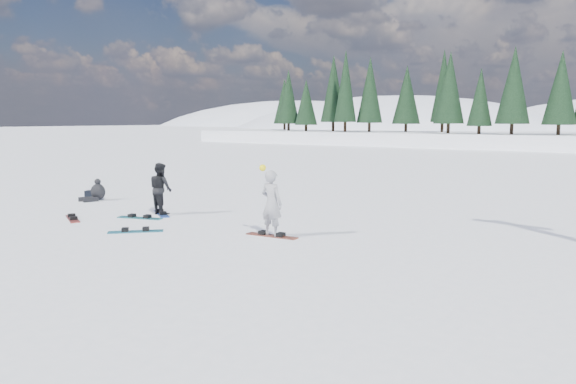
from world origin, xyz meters
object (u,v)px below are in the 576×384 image
object	(u,v)px
gear_bag	(91,194)
seated_rider	(97,192)
snowboarder_woman	(271,203)
snowboard_loose_a	(136,232)
snowboarder_man	(161,189)
snowboard_loose_c	(140,218)
snowboard_loose_b	(73,219)

from	to	relation	value
gear_bag	seated_rider	bearing A→B (deg)	-19.94
snowboarder_woman	snowboard_loose_a	size ratio (longest dim) A/B	1.29
snowboarder_woman	snowboarder_man	size ratio (longest dim) A/B	1.13
seated_rider	snowboard_loose_c	xyz separation A→B (m)	(4.50, -1.75, -0.31)
gear_bag	snowboard_loose_c	world-z (taller)	gear_bag
snowboarder_woman	snowboard_loose_a	world-z (taller)	snowboarder_woman
snowboard_loose_b	snowboarder_man	bearing A→B (deg)	83.02
seated_rider	snowboard_loose_a	bearing A→B (deg)	-4.69
snowboarder_man	snowboard_loose_b	xyz separation A→B (m)	(-1.59, -2.25, -0.84)
gear_bag	snowboard_loose_b	xyz separation A→B (m)	(3.58, -3.30, -0.14)
snowboarder_man	snowboard_loose_a	xyz separation A→B (m)	(1.65, -2.47, -0.84)
snowboarder_woman	snowboard_loose_b	world-z (taller)	snowboarder_woman
snowboard_loose_b	snowboard_loose_c	bearing A→B (deg)	66.93
snowboard_loose_b	snowboard_loose_a	size ratio (longest dim) A/B	1.00
gear_bag	snowboard_loose_c	distance (m)	5.58
snowboard_loose_b	snowboard_loose_c	world-z (taller)	same
snowboarder_woman	gear_bag	size ratio (longest dim) A/B	4.31
snowboard_loose_b	gear_bag	bearing A→B (deg)	165.62
snowboard_loose_c	gear_bag	bearing A→B (deg)	142.10
gear_bag	snowboard_loose_b	distance (m)	4.87
seated_rider	gear_bag	world-z (taller)	seated_rider
snowboarder_man	gear_bag	bearing A→B (deg)	1.63
snowboarder_man	snowboard_loose_a	distance (m)	3.09
gear_bag	snowboard_loose_a	xyz separation A→B (m)	(6.82, -3.52, -0.14)
snowboarder_man	snowboard_loose_a	world-z (taller)	snowboarder_man
seated_rider	snowboarder_man	bearing A→B (deg)	13.28
snowboard_loose_b	snowboard_loose_a	bearing A→B (deg)	24.28
snowboard_loose_a	snowboarder_man	bearing A→B (deg)	78.62
snowboarder_man	snowboard_loose_c	distance (m)	1.27
gear_bag	snowboard_loose_a	bearing A→B (deg)	-27.31
snowboard_loose_a	snowboarder_woman	bearing A→B (deg)	-19.01
seated_rider	snowboard_loose_c	bearing A→B (deg)	2.22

